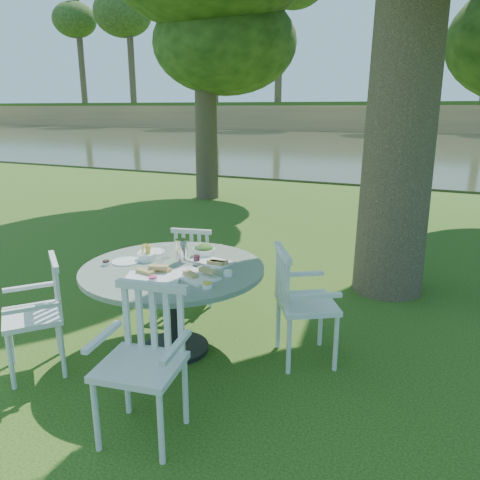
% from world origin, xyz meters
% --- Properties ---
extents(ground, '(140.00, 140.00, 0.00)m').
position_xyz_m(ground, '(0.00, 0.00, 0.00)').
color(ground, '#1C3B0C').
rests_on(ground, ground).
extents(table, '(1.50, 1.50, 0.76)m').
position_xyz_m(table, '(-0.30, -0.47, 0.63)').
color(table, black).
rests_on(table, ground).
extents(chair_ne, '(0.63, 0.64, 0.95)m').
position_xyz_m(chair_ne, '(0.67, -0.20, 0.56)').
color(chair_ne, silver).
rests_on(chair_ne, ground).
extents(chair_nw, '(0.50, 0.48, 0.84)m').
position_xyz_m(chair_nw, '(-0.65, 0.49, 0.49)').
color(chair_nw, silver).
rests_on(chair_nw, ground).
extents(chair_sw, '(0.63, 0.62, 0.90)m').
position_xyz_m(chair_sw, '(-1.07, -1.13, 0.53)').
color(chair_sw, silver).
rests_on(chair_sw, ground).
extents(chair_se, '(0.55, 0.53, 0.96)m').
position_xyz_m(chair_se, '(0.08, -1.40, 0.56)').
color(chair_se, silver).
rests_on(chair_se, ground).
extents(tableware, '(1.10, 0.95, 0.20)m').
position_xyz_m(tableware, '(-0.31, -0.39, 0.79)').
color(tableware, white).
rests_on(tableware, table).
extents(river, '(100.00, 28.00, 0.12)m').
position_xyz_m(river, '(0.00, 23.00, 0.00)').
color(river, '#2E331E').
rests_on(river, ground).
extents(far_bank, '(100.00, 18.00, 15.20)m').
position_xyz_m(far_bank, '(0.28, 41.12, 7.25)').
color(far_bank, '#A57C4D').
rests_on(far_bank, ground).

